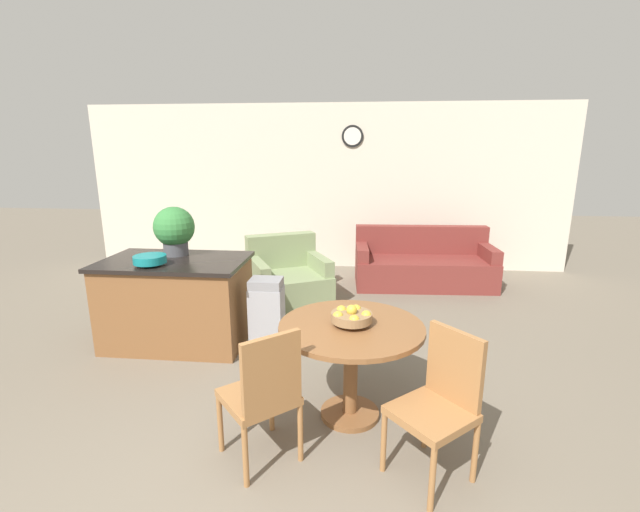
% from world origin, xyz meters
% --- Properties ---
extents(wall_back, '(8.00, 0.09, 2.70)m').
position_xyz_m(wall_back, '(0.00, 5.49, 1.35)').
color(wall_back, beige).
rests_on(wall_back, ground_plane).
extents(dining_table, '(1.05, 1.05, 0.74)m').
position_xyz_m(dining_table, '(0.59, 1.17, 0.57)').
color(dining_table, brown).
rests_on(dining_table, ground_plane).
extents(dining_chair_near_left, '(0.59, 0.59, 0.92)m').
position_xyz_m(dining_chair_near_left, '(0.07, 0.62, 0.51)').
color(dining_chair_near_left, '#9E6B3D').
rests_on(dining_chair_near_left, ground_plane).
extents(dining_chair_near_right, '(0.59, 0.59, 0.92)m').
position_xyz_m(dining_chair_near_right, '(1.15, 0.65, 0.51)').
color(dining_chair_near_right, '#9E6B3D').
rests_on(dining_chair_near_right, ground_plane).
extents(fruit_bowl, '(0.30, 0.30, 0.15)m').
position_xyz_m(fruit_bowl, '(0.59, 1.17, 0.81)').
color(fruit_bowl, olive).
rests_on(fruit_bowl, dining_table).
extents(kitchen_island, '(1.43, 0.89, 0.89)m').
position_xyz_m(kitchen_island, '(-1.22, 2.28, 0.45)').
color(kitchen_island, brown).
rests_on(kitchen_island, ground_plane).
extents(teal_bowl, '(0.30, 0.30, 0.10)m').
position_xyz_m(teal_bowl, '(-1.35, 2.05, 0.95)').
color(teal_bowl, '#147A7F').
rests_on(teal_bowl, kitchen_island).
extents(potted_plant, '(0.42, 0.42, 0.51)m').
position_xyz_m(potted_plant, '(-1.28, 2.48, 1.17)').
color(potted_plant, '#4C4C51').
rests_on(potted_plant, kitchen_island).
extents(trash_bin, '(0.32, 0.26, 0.75)m').
position_xyz_m(trash_bin, '(-0.26, 2.18, 0.37)').
color(trash_bin, '#9E9EA3').
rests_on(trash_bin, ground_plane).
extents(couch, '(2.02, 0.95, 0.84)m').
position_xyz_m(couch, '(1.57, 4.54, 0.29)').
color(couch, maroon).
rests_on(couch, ground_plane).
extents(armchair, '(1.26, 1.24, 0.85)m').
position_xyz_m(armchair, '(-0.31, 3.64, 0.29)').
color(armchair, gray).
rests_on(armchair, ground_plane).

